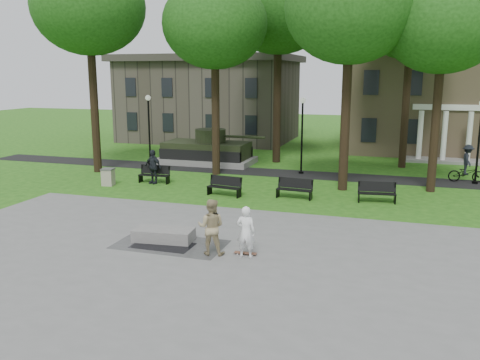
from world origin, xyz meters
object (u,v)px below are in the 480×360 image
(concrete_block, at_px, (164,235))
(friend_watching, at_px, (211,227))
(trash_bin, at_px, (108,177))
(skateboarder, at_px, (246,232))
(park_bench_0, at_px, (155,174))
(cyclist, at_px, (467,167))

(concrete_block, xyz_separation_m, friend_watching, (2.20, -0.79, 0.75))
(trash_bin, bearing_deg, friend_watching, -42.42)
(skateboarder, bearing_deg, park_bench_0, -51.25)
(cyclist, bearing_deg, trash_bin, 104.43)
(park_bench_0, height_order, trash_bin, park_bench_0)
(friend_watching, height_order, park_bench_0, friend_watching)
(concrete_block, xyz_separation_m, park_bench_0, (-5.11, 9.28, 0.28))
(friend_watching, bearing_deg, cyclist, -129.37)
(trash_bin, bearing_deg, park_bench_0, 33.68)
(trash_bin, bearing_deg, concrete_block, -47.24)
(skateboarder, xyz_separation_m, cyclist, (8.47, 15.68, -0.02))
(concrete_block, height_order, cyclist, cyclist)
(skateboarder, xyz_separation_m, park_bench_0, (-8.54, 10.03, -0.39))
(skateboarder, height_order, cyclist, cyclist)
(concrete_block, bearing_deg, friend_watching, -19.86)
(skateboarder, bearing_deg, trash_bin, -40.48)
(skateboarder, height_order, friend_watching, friend_watching)
(cyclist, bearing_deg, concrete_block, 135.60)
(park_bench_0, bearing_deg, skateboarder, -50.74)
(park_bench_0, bearing_deg, trash_bin, -147.47)
(trash_bin, bearing_deg, skateboarder, -38.81)
(skateboarder, height_order, park_bench_0, skateboarder)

